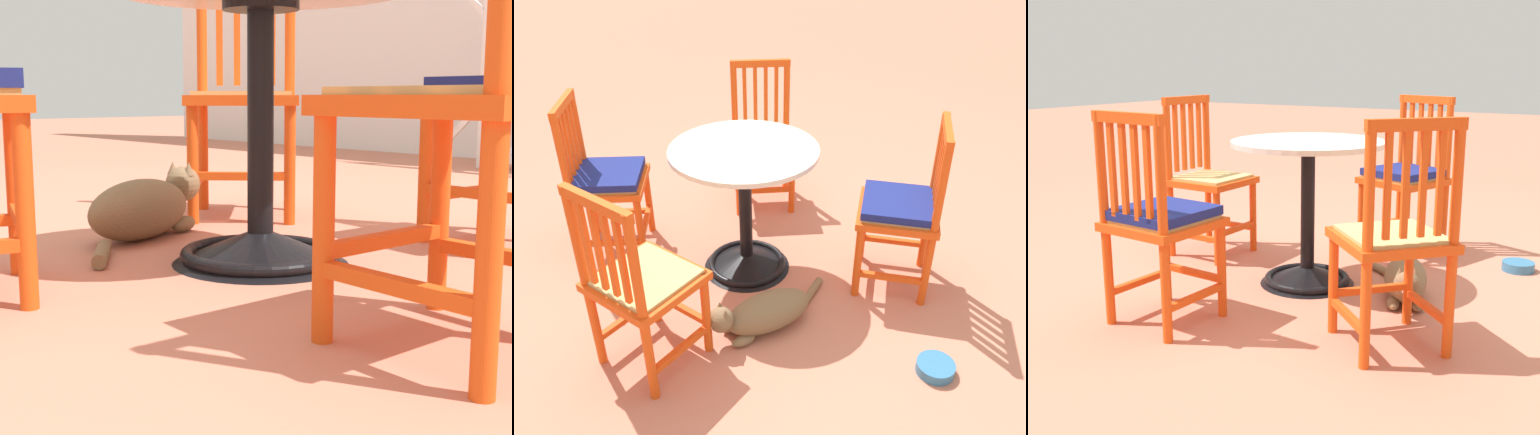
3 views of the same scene
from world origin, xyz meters
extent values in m
plane|color=#C6755B|center=(0.00, 0.00, 0.00)|extent=(24.00, 24.00, 0.00)
cone|color=black|center=(0.12, 0.06, 0.05)|extent=(0.48, 0.48, 0.10)
torus|color=black|center=(0.12, 0.06, 0.03)|extent=(0.44, 0.44, 0.04)
cylinder|color=black|center=(0.12, 0.06, 0.37)|extent=(0.07, 0.07, 0.66)
cylinder|color=black|center=(0.12, 0.06, 0.68)|extent=(0.20, 0.20, 0.04)
cylinder|color=silver|center=(0.12, 0.06, 0.72)|extent=(0.76, 0.76, 0.02)
cylinder|color=#E04C14|center=(0.68, -0.28, 0.23)|extent=(0.04, 0.04, 0.45)
cylinder|color=#E04C14|center=(0.69, 0.06, 0.23)|extent=(0.04, 0.04, 0.45)
cylinder|color=#E04C14|center=(1.02, -0.29, 0.46)|extent=(0.04, 0.04, 0.91)
cylinder|color=#E04C14|center=(1.03, 0.05, 0.46)|extent=(0.04, 0.04, 0.91)
cube|color=#E04C14|center=(0.85, -0.28, 0.14)|extent=(0.34, 0.04, 0.03)
cube|color=#E04C14|center=(0.86, 0.06, 0.14)|extent=(0.34, 0.04, 0.03)
cube|color=#E04C14|center=(0.68, -0.11, 0.17)|extent=(0.04, 0.34, 0.03)
cube|color=#E04C14|center=(0.85, -0.11, 0.43)|extent=(0.41, 0.41, 0.04)
cube|color=tan|center=(0.85, -0.11, 0.45)|extent=(0.36, 0.36, 0.02)
cube|color=#E04C14|center=(1.02, -0.22, 0.68)|extent=(0.02, 0.02, 0.39)
cube|color=#E04C14|center=(1.02, -0.15, 0.68)|extent=(0.02, 0.02, 0.39)
cube|color=#E04C14|center=(1.02, -0.08, 0.68)|extent=(0.02, 0.02, 0.39)
cube|color=#E04C14|center=(1.02, -0.02, 0.68)|extent=(0.02, 0.02, 0.39)
cube|color=#E04C14|center=(1.02, -0.12, 0.89)|extent=(0.04, 0.38, 0.04)
cylinder|color=#E04C14|center=(0.56, 0.62, 0.23)|extent=(0.04, 0.04, 0.45)
cylinder|color=#E04C14|center=(0.22, 0.64, 0.23)|extent=(0.04, 0.04, 0.45)
cylinder|color=#E04C14|center=(0.59, 0.96, 0.46)|extent=(0.04, 0.04, 0.91)
cylinder|color=#E04C14|center=(0.25, 0.98, 0.46)|extent=(0.04, 0.04, 0.91)
cube|color=#E04C14|center=(0.57, 0.79, 0.14)|extent=(0.05, 0.34, 0.03)
cube|color=#E04C14|center=(0.24, 0.81, 0.14)|extent=(0.05, 0.34, 0.03)
cube|color=#E04C14|center=(0.39, 0.63, 0.17)|extent=(0.34, 0.05, 0.03)
cube|color=#E04C14|center=(0.40, 0.80, 0.43)|extent=(0.42, 0.42, 0.04)
cube|color=tan|center=(0.40, 0.80, 0.45)|extent=(0.37, 0.37, 0.02)
cube|color=#E04C14|center=(0.52, 0.96, 0.68)|extent=(0.03, 0.02, 0.39)
cube|color=#E04C14|center=(0.45, 0.97, 0.68)|extent=(0.03, 0.02, 0.39)
cube|color=#E04C14|center=(0.38, 0.97, 0.68)|extent=(0.03, 0.02, 0.39)
cube|color=#E04C14|center=(0.31, 0.98, 0.68)|extent=(0.03, 0.02, 0.39)
cube|color=#E04C14|center=(0.42, 0.97, 0.89)|extent=(0.38, 0.06, 0.04)
cube|color=navy|center=(0.40, 0.80, 0.48)|extent=(0.38, 0.38, 0.04)
cylinder|color=#E04C14|center=(-0.27, 0.54, 0.23)|extent=(0.04, 0.04, 0.45)
cylinder|color=#E04C14|center=(-0.51, 0.29, 0.23)|extent=(0.04, 0.04, 0.45)
cylinder|color=#E04C14|center=(-0.52, 0.78, 0.46)|extent=(0.04, 0.04, 0.91)
cylinder|color=#E04C14|center=(-0.75, 0.53, 0.46)|extent=(0.04, 0.04, 0.91)
cube|color=#E04C14|center=(-0.40, 0.66, 0.14)|extent=(0.27, 0.25, 0.03)
cube|color=#E04C14|center=(-0.63, 0.41, 0.14)|extent=(0.27, 0.25, 0.03)
cube|color=#E04C14|center=(-0.39, 0.42, 0.17)|extent=(0.25, 0.27, 0.03)
cube|color=#E04C14|center=(-0.51, 0.54, 0.43)|extent=(0.57, 0.57, 0.04)
cube|color=tan|center=(-0.51, 0.54, 0.45)|extent=(0.49, 0.49, 0.02)
cube|color=#E04C14|center=(-0.57, 0.73, 0.68)|extent=(0.03, 0.03, 0.39)
cube|color=#E04C14|center=(-0.61, 0.68, 0.68)|extent=(0.03, 0.03, 0.39)
cube|color=#E04C14|center=(-0.66, 0.63, 0.68)|extent=(0.03, 0.03, 0.39)
cube|color=#E04C14|center=(-0.71, 0.58, 0.68)|extent=(0.03, 0.03, 0.39)
cube|color=#E04C14|center=(-0.64, 0.65, 0.89)|extent=(0.28, 0.30, 0.04)
cylinder|color=#E04C14|center=(-0.20, -0.48, 0.23)|extent=(0.04, 0.04, 0.45)
cylinder|color=#E04C14|center=(0.12, -0.59, 0.23)|extent=(0.04, 0.04, 0.45)
cylinder|color=#E04C14|center=(-0.31, -0.80, 0.46)|extent=(0.04, 0.04, 0.91)
cylinder|color=#E04C14|center=(0.01, -0.92, 0.46)|extent=(0.04, 0.04, 0.91)
cube|color=#E04C14|center=(-0.26, -0.64, 0.14)|extent=(0.14, 0.33, 0.03)
cube|color=#E04C14|center=(0.06, -0.76, 0.14)|extent=(0.14, 0.33, 0.03)
cube|color=#E04C14|center=(-0.04, -0.54, 0.17)|extent=(0.33, 0.14, 0.03)
cube|color=#E04C14|center=(-0.10, -0.70, 0.43)|extent=(0.51, 0.51, 0.04)
cube|color=tan|center=(-0.10, -0.70, 0.45)|extent=(0.45, 0.45, 0.02)
cube|color=#E04C14|center=(-0.25, -0.82, 0.68)|extent=(0.03, 0.03, 0.39)
cube|color=#E04C14|center=(-0.19, -0.85, 0.68)|extent=(0.03, 0.03, 0.39)
cube|color=#E04C14|center=(-0.12, -0.87, 0.68)|extent=(0.03, 0.03, 0.39)
cube|color=#E04C14|center=(-0.06, -0.89, 0.68)|extent=(0.03, 0.03, 0.39)
cube|color=#E04C14|center=(-0.15, -0.86, 0.89)|extent=(0.37, 0.16, 0.04)
cube|color=navy|center=(-0.10, -0.70, 0.48)|extent=(0.46, 0.46, 0.04)
ellipsoid|color=brown|center=(-0.39, 0.00, 0.10)|extent=(0.35, 0.48, 0.19)
ellipsoid|color=silver|center=(-0.42, 0.09, 0.08)|extent=(0.21, 0.22, 0.14)
sphere|color=brown|center=(-0.48, 0.23, 0.15)|extent=(0.12, 0.12, 0.12)
ellipsoid|color=silver|center=(-0.49, 0.27, 0.14)|extent=(0.06, 0.06, 0.04)
cone|color=brown|center=(-0.50, 0.21, 0.20)|extent=(0.04, 0.04, 0.04)
cone|color=brown|center=(-0.44, 0.23, 0.20)|extent=(0.04, 0.04, 0.04)
ellipsoid|color=brown|center=(-0.50, 0.13, 0.03)|extent=(0.10, 0.13, 0.05)
ellipsoid|color=brown|center=(-0.40, 0.17, 0.03)|extent=(0.10, 0.13, 0.05)
cylinder|color=brown|center=(-0.18, -0.25, 0.02)|extent=(0.21, 0.15, 0.04)
cylinder|color=teal|center=(-0.77, -0.70, 0.03)|extent=(0.17, 0.17, 0.05)
camera|label=1|loc=(1.58, -1.23, 0.45)|focal=51.77mm
camera|label=2|loc=(-2.38, 0.24, 1.87)|focal=38.40mm
camera|label=3|loc=(-1.39, 2.77, 1.09)|focal=44.80mm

